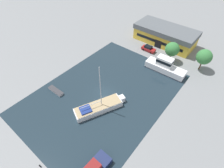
{
  "coord_description": "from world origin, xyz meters",
  "views": [
    {
      "loc": [
        19.86,
        -21.27,
        31.75
      ],
      "look_at": [
        0.0,
        2.94,
        1.0
      ],
      "focal_mm": 28.0,
      "sensor_mm": 36.0,
      "label": 1
    }
  ],
  "objects": [
    {
      "name": "parked_car",
      "position": [
        -1.34,
        22.94,
        0.86
      ],
      "size": [
        4.47,
        1.88,
        1.72
      ],
      "rotation": [
        0.0,
        0.0,
        4.7
      ],
      "color": "maroon",
      "rests_on": "ground"
    },
    {
      "name": "small_dinghy",
      "position": [
        -9.68,
        -7.19,
        0.29
      ],
      "size": [
        4.6,
        1.41,
        0.56
      ],
      "rotation": [
        0.0,
        0.0,
        1.59
      ],
      "color": "silver",
      "rests_on": "water_canal"
    },
    {
      "name": "motor_cruiser",
      "position": [
        7.33,
        16.98,
        1.57
      ],
      "size": [
        11.22,
        3.58,
        4.33
      ],
      "rotation": [
        0.0,
        0.0,
        1.6
      ],
      "color": "white",
      "rests_on": "water_canal"
    },
    {
      "name": "ground_plane",
      "position": [
        0.0,
        0.0,
        0.0
      ],
      "size": [
        440.0,
        440.0,
        0.0
      ],
      "primitive_type": "plane",
      "color": "gray"
    },
    {
      "name": "mooring_bollard",
      "position": [
        2.74,
        -20.22,
        0.36
      ],
      "size": [
        0.24,
        0.24,
        0.68
      ],
      "color": "black",
      "rests_on": "ground"
    },
    {
      "name": "quay_tree_by_water",
      "position": [
        14.59,
        24.13,
        4.19
      ],
      "size": [
        4.11,
        4.11,
        6.25
      ],
      "color": "brown",
      "rests_on": "ground"
    },
    {
      "name": "warehouse_building",
      "position": [
        0.0,
        30.91,
        2.7
      ],
      "size": [
        19.94,
        9.2,
        5.33
      ],
      "rotation": [
        0.0,
        0.0,
        0.0
      ],
      "color": "gold",
      "rests_on": "ground"
    },
    {
      "name": "quay_tree_near_building",
      "position": [
        6.25,
        22.37,
        4.03
      ],
      "size": [
        4.02,
        4.02,
        6.05
      ],
      "color": "brown",
      "rests_on": "ground"
    },
    {
      "name": "water_canal",
      "position": [
        0.0,
        0.0,
        0.0
      ],
      "size": [
        27.76,
        39.22,
        0.01
      ],
      "primitive_type": "cube",
      "color": "#1E2D38",
      "rests_on": "ground"
    },
    {
      "name": "sailboat_moored",
      "position": [
        2.27,
        -4.39,
        0.79
      ],
      "size": [
        7.32,
        11.73,
        11.95
      ],
      "rotation": [
        0.0,
        0.0,
        -0.43
      ],
      "color": "white",
      "rests_on": "water_canal"
    }
  ]
}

